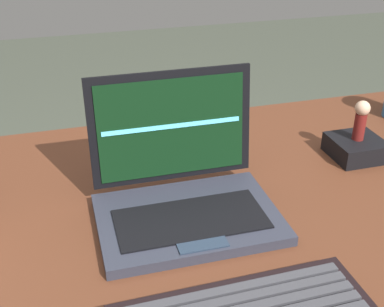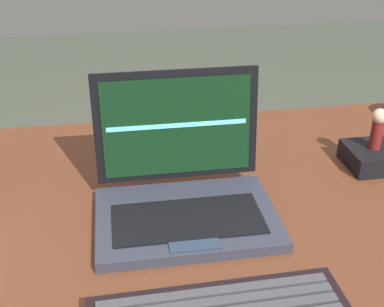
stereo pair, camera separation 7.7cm
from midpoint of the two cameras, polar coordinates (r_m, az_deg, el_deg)
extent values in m
cube|color=#512A19|center=(0.82, -5.31, -8.47)|extent=(1.64, 0.78, 0.03)
cube|color=#2A2C38|center=(0.80, -3.19, -7.39)|extent=(0.28, 0.20, 0.02)
cube|color=black|center=(0.78, -2.97, -7.41)|extent=(0.23, 0.11, 0.00)
cube|color=#222E3F|center=(0.73, -1.88, -10.12)|extent=(0.07, 0.03, 0.00)
cube|color=black|center=(0.83, -4.97, 2.98)|extent=(0.27, 0.03, 0.18)
cube|color=black|center=(0.82, -4.90, 2.80)|extent=(0.24, 0.02, 0.16)
cube|color=#59CCF2|center=(0.82, -4.90, 2.99)|extent=(0.23, 0.00, 0.01)
cube|color=#38383D|center=(0.64, 1.58, -16.06)|extent=(0.29, 0.02, 0.00)
cube|color=#38383D|center=(0.65, 1.08, -15.02)|extent=(0.29, 0.02, 0.00)
cube|color=black|center=(1.02, 15.80, 0.57)|extent=(0.09, 0.09, 0.04)
cylinder|color=maroon|center=(1.00, 16.13, 2.83)|extent=(0.02, 0.02, 0.05)
sphere|color=tan|center=(0.98, 16.42, 4.83)|extent=(0.03, 0.03, 0.03)
camera|label=1|loc=(0.04, -92.86, -1.53)|focal=47.80mm
camera|label=2|loc=(0.04, 87.14, 1.53)|focal=47.80mm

